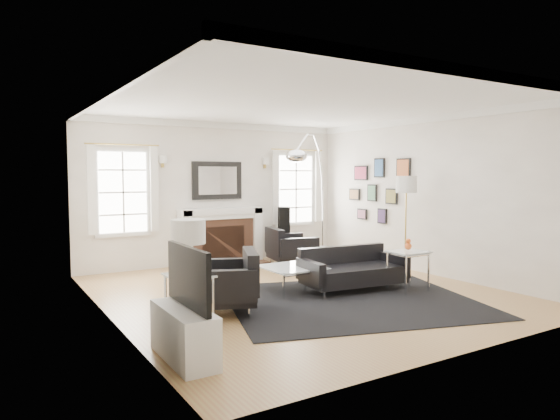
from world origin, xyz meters
TOP-DOWN VIEW (x-y plane):
  - floor at (0.00, 0.00)m, footprint 6.00×6.00m
  - back_wall at (0.00, 3.00)m, footprint 5.50×0.04m
  - front_wall at (0.00, -3.00)m, footprint 5.50×0.04m
  - left_wall at (-2.75, 0.00)m, footprint 0.04×6.00m
  - right_wall at (2.75, 0.00)m, footprint 0.04×6.00m
  - ceiling at (0.00, 0.00)m, footprint 5.50×6.00m
  - crown_molding at (0.00, 0.00)m, footprint 5.50×6.00m
  - fireplace at (0.00, 2.79)m, footprint 1.70×0.69m
  - mantel_mirror at (0.00, 2.95)m, footprint 1.05×0.07m
  - window_left at (-1.85, 2.95)m, footprint 1.24×0.15m
  - window_right at (1.85, 2.95)m, footprint 1.24×0.15m
  - gallery_wall at (2.72, 1.30)m, footprint 0.04×1.73m
  - tv_unit at (-2.44, -1.70)m, footprint 0.35×1.00m
  - area_rug at (0.33, -0.82)m, footprint 4.03×3.66m
  - sofa at (0.81, -0.23)m, footprint 1.69×0.91m
  - armchair_left at (-1.38, -0.38)m, footprint 1.15×1.22m
  - armchair_right at (1.07, 1.99)m, footprint 0.95×1.03m
  - coffee_table at (-0.05, 0.13)m, footprint 0.85×0.85m
  - side_table_left at (-1.95, -0.54)m, footprint 0.52×0.52m
  - nesting_table at (1.44, -0.79)m, footprint 0.56×0.47m
  - gourd_lamp at (-1.95, -0.54)m, footprint 0.41×0.41m
  - orange_vase at (1.44, -0.79)m, footprint 0.11×0.11m
  - arc_floor_lamp at (1.43, 1.75)m, footprint 1.86×1.73m
  - stick_floor_lamp at (2.20, 0.01)m, footprint 0.35×0.35m
  - speaker_tower at (1.37, 2.65)m, footprint 0.28×0.28m

SIDE VIEW (x-z plane):
  - floor at x=0.00m, z-range 0.00..0.00m
  - area_rug at x=0.33m, z-range 0.00..0.01m
  - sofa at x=0.81m, z-range 0.02..0.55m
  - tv_unit at x=-2.44m, z-range -0.22..0.87m
  - armchair_right at x=1.07m, z-range 0.03..0.64m
  - coffee_table at x=-0.05m, z-range 0.16..0.53m
  - armchair_left at x=-1.38m, z-range 0.04..0.69m
  - side_table_left at x=-1.95m, z-range 0.18..0.75m
  - nesting_table at x=1.44m, z-range 0.19..0.80m
  - fireplace at x=0.00m, z-range -0.01..1.10m
  - speaker_tower at x=1.37m, z-range 0.00..1.10m
  - orange_vase at x=1.44m, z-range 0.62..0.80m
  - gourd_lamp at x=-1.95m, z-range 0.62..1.29m
  - back_wall at x=0.00m, z-range 0.00..2.80m
  - front_wall at x=0.00m, z-range 0.00..2.80m
  - left_wall at x=-2.75m, z-range 0.00..2.80m
  - right_wall at x=2.75m, z-range 0.00..2.80m
  - arc_floor_lamp at x=1.43m, z-range 0.11..2.75m
  - window_left at x=-1.85m, z-range 0.65..2.27m
  - window_right at x=1.85m, z-range 0.65..2.27m
  - stick_floor_lamp at x=2.20m, z-range 0.64..2.38m
  - gallery_wall at x=2.72m, z-range 0.89..2.18m
  - mantel_mirror at x=0.00m, z-range 1.27..2.02m
  - crown_molding at x=0.00m, z-range 2.68..2.80m
  - ceiling at x=0.00m, z-range 2.79..2.81m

